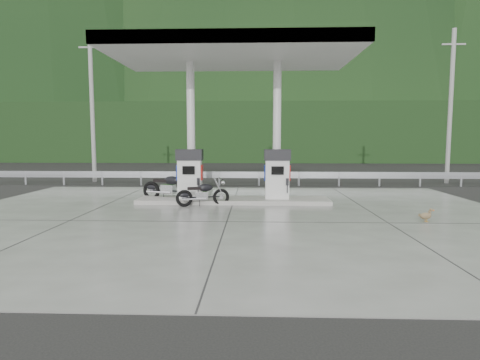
{
  "coord_description": "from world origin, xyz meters",
  "views": [
    {
      "loc": [
        0.78,
        -12.08,
        2.33
      ],
      "look_at": [
        0.3,
        1.0,
        1.0
      ],
      "focal_mm": 30.0,
      "sensor_mm": 36.0,
      "label": 1
    }
  ],
  "objects_px": {
    "duck": "(426,216)",
    "motorcycle_left": "(169,187)",
    "gas_pump_left": "(190,174)",
    "gas_pump_right": "(277,174)",
    "motorcycle_right": "(203,194)"
  },
  "relations": [
    {
      "from": "motorcycle_left",
      "to": "gas_pump_left",
      "type": "bearing_deg",
      "value": -3.94
    },
    {
      "from": "motorcycle_right",
      "to": "duck",
      "type": "bearing_deg",
      "value": -37.24
    },
    {
      "from": "duck",
      "to": "motorcycle_left",
      "type": "bearing_deg",
      "value": 137.53
    },
    {
      "from": "gas_pump_right",
      "to": "motorcycle_left",
      "type": "relative_size",
      "value": 0.85
    },
    {
      "from": "gas_pump_left",
      "to": "motorcycle_left",
      "type": "xyz_separation_m",
      "value": [
        -0.83,
        0.32,
        -0.55
      ]
    },
    {
      "from": "gas_pump_left",
      "to": "duck",
      "type": "bearing_deg",
      "value": -24.59
    },
    {
      "from": "gas_pump_right",
      "to": "motorcycle_left",
      "type": "height_order",
      "value": "gas_pump_right"
    },
    {
      "from": "gas_pump_left",
      "to": "motorcycle_left",
      "type": "relative_size",
      "value": 0.85
    },
    {
      "from": "gas_pump_left",
      "to": "motorcycle_left",
      "type": "height_order",
      "value": "gas_pump_left"
    },
    {
      "from": "gas_pump_left",
      "to": "gas_pump_right",
      "type": "xyz_separation_m",
      "value": [
        3.2,
        0.0,
        0.0
      ]
    },
    {
      "from": "motorcycle_right",
      "to": "duck",
      "type": "height_order",
      "value": "motorcycle_right"
    },
    {
      "from": "gas_pump_right",
      "to": "duck",
      "type": "distance_m",
      "value": 5.25
    },
    {
      "from": "gas_pump_right",
      "to": "motorcycle_left",
      "type": "xyz_separation_m",
      "value": [
        -4.03,
        0.32,
        -0.55
      ]
    },
    {
      "from": "gas_pump_left",
      "to": "duck",
      "type": "height_order",
      "value": "gas_pump_left"
    },
    {
      "from": "gas_pump_right",
      "to": "duck",
      "type": "xyz_separation_m",
      "value": [
        3.99,
        -3.29,
        -0.89
      ]
    }
  ]
}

